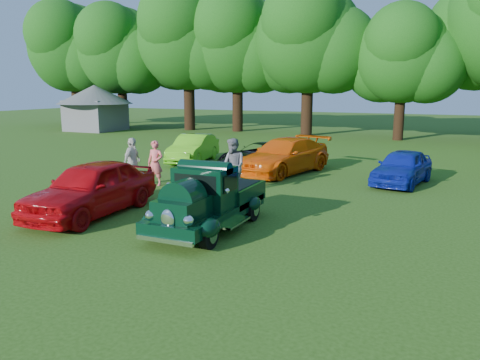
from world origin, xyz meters
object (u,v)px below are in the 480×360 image
at_px(red_convertible, 91,188).
at_px(spectator_white, 132,162).
at_px(hero_pickup, 209,202).
at_px(back_car_orange, 284,156).
at_px(back_car_lime, 193,149).
at_px(spectator_grey, 233,166).
at_px(back_car_black, 261,156).
at_px(gazebo, 95,103).
at_px(spectator_pink, 155,163).
at_px(back_car_blue, 402,167).

bearing_deg(red_convertible, spectator_white, 107.69).
bearing_deg(hero_pickup, back_car_orange, 95.90).
relative_size(back_car_lime, spectator_grey, 2.16).
height_order(back_car_black, spectator_white, spectator_white).
bearing_deg(back_car_lime, spectator_white, -92.55).
distance_m(red_convertible, back_car_lime, 10.00).
xyz_separation_m(back_car_black, spectator_white, (-3.03, -5.46, 0.32)).
bearing_deg(gazebo, spectator_grey, -39.17).
distance_m(back_car_orange, spectator_pink, 5.76).
height_order(hero_pickup, spectator_pink, spectator_pink).
xyz_separation_m(hero_pickup, back_car_black, (-2.16, 9.07, -0.13)).
bearing_deg(red_convertible, back_car_lime, 100.17).
bearing_deg(spectator_white, back_car_black, -35.80).
relative_size(spectator_pink, spectator_white, 0.93).
bearing_deg(back_car_orange, spectator_white, -115.54).
bearing_deg(spectator_pink, spectator_grey, -5.53).
height_order(hero_pickup, back_car_black, hero_pickup).
distance_m(hero_pickup, back_car_lime, 11.29).
bearing_deg(back_car_lime, red_convertible, -87.50).
xyz_separation_m(back_car_black, back_car_orange, (1.27, -0.48, 0.15)).
distance_m(spectator_pink, spectator_white, 0.85).
distance_m(red_convertible, back_car_black, 9.40).
bearing_deg(back_car_black, red_convertible, -74.84).
xyz_separation_m(back_car_blue, spectator_pink, (-8.52, -4.11, 0.19)).
relative_size(spectator_grey, spectator_white, 1.05).
xyz_separation_m(hero_pickup, spectator_pink, (-4.48, 4.09, 0.13)).
bearing_deg(back_car_orange, back_car_black, 174.63).
relative_size(back_car_black, spectator_grey, 2.24).
xyz_separation_m(back_car_orange, spectator_grey, (-0.34, -4.48, 0.22)).
distance_m(red_convertible, spectator_pink, 4.33).
bearing_deg(spectator_grey, gazebo, 172.60).
bearing_deg(spectator_grey, spectator_pink, -147.74).
height_order(hero_pickup, red_convertible, hero_pickup).
bearing_deg(back_car_black, spectator_white, -93.89).
xyz_separation_m(back_car_lime, back_car_blue, (10.03, -1.37, -0.02)).
distance_m(back_car_orange, gazebo, 25.26).
relative_size(back_car_orange, back_car_blue, 1.32).
bearing_deg(hero_pickup, back_car_lime, 122.06).
height_order(back_car_blue, spectator_pink, spectator_pink).
xyz_separation_m(hero_pickup, red_convertible, (-3.78, -0.18, 0.06)).
xyz_separation_m(back_car_lime, gazebo, (-16.56, 11.92, 1.71)).
xyz_separation_m(hero_pickup, spectator_grey, (-1.23, 4.12, 0.24)).
height_order(back_car_black, back_car_orange, back_car_orange).
xyz_separation_m(red_convertible, back_car_lime, (-2.21, 9.75, -0.10)).
height_order(spectator_grey, spectator_white, spectator_grey).
height_order(spectator_pink, spectator_white, spectator_white).
bearing_deg(gazebo, red_convertible, -49.10).
relative_size(spectator_pink, spectator_grey, 0.88).
bearing_deg(spectator_white, spectator_grey, -89.47).
relative_size(red_convertible, back_car_orange, 0.90).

